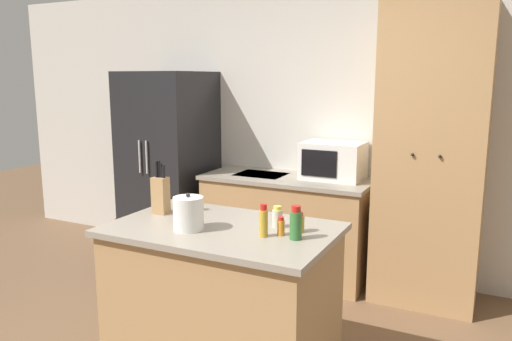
% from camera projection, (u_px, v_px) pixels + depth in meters
% --- Properties ---
extents(wall_back, '(7.20, 0.06, 2.60)m').
position_uv_depth(wall_back, '(315.00, 128.00, 4.56)').
color(wall_back, beige).
rests_on(wall_back, ground_plane).
extents(refrigerator, '(0.74, 0.77, 1.81)m').
position_uv_depth(refrigerator, '(169.00, 166.00, 4.87)').
color(refrigerator, black).
rests_on(refrigerator, ground_plane).
extents(back_counter, '(1.49, 0.66, 0.90)m').
position_uv_depth(back_counter, '(287.00, 225.00, 4.48)').
color(back_counter, tan).
rests_on(back_counter, ground_plane).
extents(pantry_cabinet, '(0.78, 0.61, 2.32)m').
position_uv_depth(pantry_cabinet, '(431.00, 156.00, 3.84)').
color(pantry_cabinet, tan).
rests_on(pantry_cabinet, ground_plane).
extents(kitchen_island, '(1.27, 0.80, 0.93)m').
position_uv_depth(kitchen_island, '(223.00, 304.00, 2.89)').
color(kitchen_island, tan).
rests_on(kitchen_island, ground_plane).
extents(microwave, '(0.51, 0.40, 0.32)m').
position_uv_depth(microwave, '(333.00, 161.00, 4.28)').
color(microwave, white).
rests_on(microwave, back_counter).
extents(knife_block, '(0.09, 0.07, 0.33)m').
position_uv_depth(knife_block, '(161.00, 193.00, 3.05)').
color(knife_block, tan).
rests_on(knife_block, kitchen_island).
extents(spice_bottle_tall_dark, '(0.06, 0.06, 0.18)m').
position_uv_depth(spice_bottle_tall_dark, '(296.00, 224.00, 2.57)').
color(spice_bottle_tall_dark, '#337033').
rests_on(spice_bottle_tall_dark, kitchen_island).
extents(spice_bottle_short_red, '(0.05, 0.05, 0.18)m').
position_uv_depth(spice_bottle_short_red, '(263.00, 222.00, 2.61)').
color(spice_bottle_short_red, gold).
rests_on(spice_bottle_short_red, kitchen_island).
extents(spice_bottle_amber_oil, '(0.06, 0.06, 0.12)m').
position_uv_depth(spice_bottle_amber_oil, '(277.00, 217.00, 2.78)').
color(spice_bottle_amber_oil, beige).
rests_on(spice_bottle_amber_oil, kitchen_island).
extents(spice_bottle_green_herb, '(0.06, 0.06, 0.11)m').
position_uv_depth(spice_bottle_green_herb, '(299.00, 223.00, 2.70)').
color(spice_bottle_green_herb, gold).
rests_on(spice_bottle_green_herb, kitchen_island).
extents(spice_bottle_pale_salt, '(0.04, 0.04, 0.10)m').
position_uv_depth(spice_bottle_pale_salt, '(281.00, 227.00, 2.64)').
color(spice_bottle_pale_salt, orange).
rests_on(spice_bottle_pale_salt, kitchen_island).
extents(kettle, '(0.17, 0.17, 0.21)m').
position_uv_depth(kettle, '(188.00, 213.00, 2.73)').
color(kettle, white).
rests_on(kettle, kitchen_island).
extents(fire_extinguisher, '(0.13, 0.13, 0.39)m').
position_uv_depth(fire_extinguisher, '(122.00, 233.00, 5.14)').
color(fire_extinguisher, red).
rests_on(fire_extinguisher, ground_plane).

